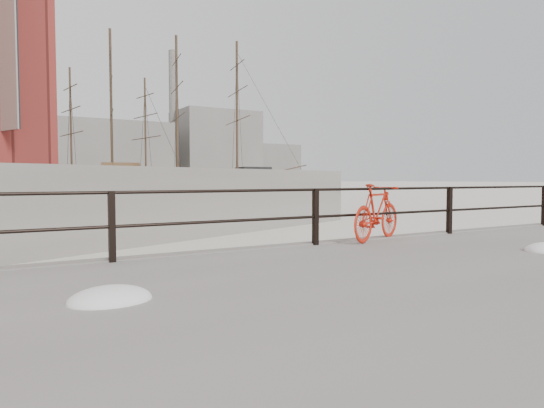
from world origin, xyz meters
name	(u,v)px	position (x,y,z in m)	size (l,w,h in m)	color
ground	(537,239)	(0.00, 0.00, 0.00)	(400.00, 400.00, 0.00)	white
guardrail	(544,206)	(0.00, -0.15, 0.85)	(28.00, 0.10, 1.00)	black
bicycle	(377,212)	(-5.65, -0.25, 0.89)	(1.79, 0.27, 1.08)	red
barque_black	(178,186)	(20.41, 85.03, 0.00)	(53.93, 17.65, 30.94)	black
schooner_mid	(111,188)	(6.29, 78.91, 0.00)	(28.38, 12.01, 20.46)	white
industrial_west	(113,153)	(20.00, 140.00, 9.00)	(32.00, 18.00, 18.00)	gray
industrial_mid	(215,148)	(55.00, 145.00, 12.00)	(26.00, 20.00, 24.00)	gray
industrial_east	(267,164)	(78.00, 150.00, 7.00)	(20.00, 16.00, 14.00)	gray
smokestack	(173,117)	(42.00, 150.00, 22.00)	(2.80, 2.80, 44.00)	gray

